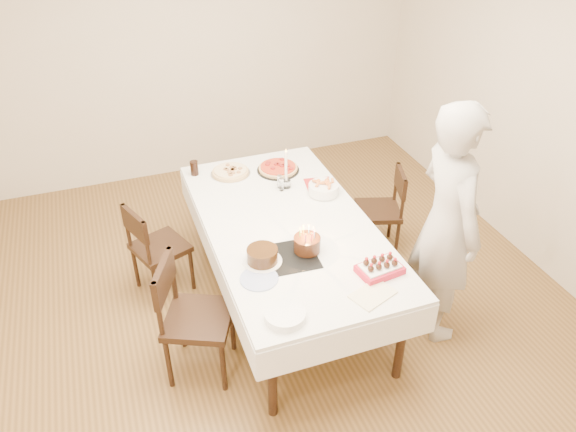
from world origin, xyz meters
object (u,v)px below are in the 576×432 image
object	(u,v)px
layer_cake	(262,256)
cola_glass	(194,168)
chair_left_savory	(160,247)
pasta_bowl	(324,189)
taper_candle	(286,168)
strawberry_box	(380,268)
birthday_cake	(307,240)
person	(447,225)
pizza_pepperoni	(278,168)
pizza_white	(230,172)
chair_right_savory	(378,211)
chair_left_dessert	(199,319)
dining_table	(288,264)

from	to	relation	value
layer_cake	cola_glass	bearing A→B (deg)	97.67
chair_left_savory	cola_glass	xyz separation A→B (m)	(0.39, 0.42, 0.41)
pasta_bowl	taper_candle	xyz separation A→B (m)	(-0.24, 0.19, 0.12)
pasta_bowl	strawberry_box	size ratio (longest dim) A/B	0.84
chair_left_savory	birthday_cake	world-z (taller)	birthday_cake
person	chair_left_savory	bearing A→B (deg)	62.78
cola_glass	pizza_pepperoni	bearing A→B (deg)	-14.42
pizza_white	pasta_bowl	size ratio (longest dim) A/B	1.39
pizza_pepperoni	cola_glass	size ratio (longest dim) A/B	2.89
pizza_white	strawberry_box	world-z (taller)	strawberry_box
chair_right_savory	layer_cake	distance (m)	1.54
chair_right_savory	pasta_bowl	size ratio (longest dim) A/B	3.33
chair_left_dessert	layer_cake	distance (m)	0.58
dining_table	strawberry_box	size ratio (longest dim) A/B	7.77
chair_left_savory	taper_candle	size ratio (longest dim) A/B	2.38
cola_glass	strawberry_box	size ratio (longest dim) A/B	0.44
person	layer_cake	xyz separation A→B (m)	(-1.24, 0.19, -0.08)
chair_left_dessert	strawberry_box	size ratio (longest dim) A/B	3.24
chair_left_dessert	birthday_cake	world-z (taller)	birthday_cake
chair_left_savory	pizza_pepperoni	world-z (taller)	chair_left_savory
chair_left_dessert	pasta_bowl	distance (m)	1.40
chair_left_savory	pasta_bowl	world-z (taller)	pasta_bowl
taper_candle	layer_cake	xyz separation A→B (m)	(-0.46, -0.84, -0.12)
person	pasta_bowl	world-z (taller)	person
chair_left_dessert	taper_candle	world-z (taller)	taper_candle
cola_glass	layer_cake	xyz separation A→B (m)	(0.17, -1.28, -0.01)
pizza_white	layer_cake	size ratio (longest dim) A/B	1.26
chair_left_savory	cola_glass	size ratio (longest dim) A/B	6.67
pizza_white	cola_glass	xyz separation A→B (m)	(-0.28, 0.10, 0.04)
chair_left_dessert	pizza_pepperoni	xyz separation A→B (m)	(0.95, 1.16, 0.33)
chair_right_savory	strawberry_box	world-z (taller)	strawberry_box
chair_left_dessert	cola_glass	world-z (taller)	chair_left_dessert
chair_left_dessert	pizza_pepperoni	bearing A→B (deg)	-104.54
pizza_white	pizza_pepperoni	size ratio (longest dim) A/B	0.93
layer_cake	birthday_cake	distance (m)	0.32
chair_right_savory	birthday_cake	world-z (taller)	birthday_cake
pizza_white	pasta_bowl	distance (m)	0.80
pizza_white	birthday_cake	xyz separation A→B (m)	(0.21, -1.17, 0.07)
chair_right_savory	person	xyz separation A→B (m)	(-0.04, -0.96, 0.49)
chair_left_dessert	pasta_bowl	bearing A→B (deg)	-124.24
pasta_bowl	birthday_cake	distance (m)	0.75
taper_candle	cola_glass	bearing A→B (deg)	145.17
chair_right_savory	birthday_cake	size ratio (longest dim) A/B	4.35
dining_table	strawberry_box	bearing A→B (deg)	-63.41
strawberry_box	layer_cake	bearing A→B (deg)	152.14
dining_table	chair_right_savory	xyz separation A→B (m)	(0.97, 0.41, 0.01)
chair_left_dessert	pizza_pepperoni	size ratio (longest dim) A/B	2.57
chair_left_savory	cola_glass	distance (m)	0.70
dining_table	layer_cake	size ratio (longest dim) A/B	8.36
chair_left_dessert	pizza_pepperoni	world-z (taller)	chair_left_dessert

